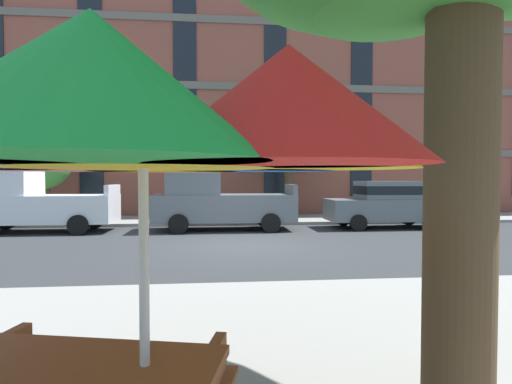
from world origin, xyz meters
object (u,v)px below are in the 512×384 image
Objects in this scene: street_tree_middle at (287,133)px; pickup_white at (33,203)px; sedan_gray at (387,203)px; street_tree_left at (41,153)px; patio_umbrella at (143,123)px; pickup_gray at (218,202)px.

pickup_white is at bearing -159.50° from street_tree_middle.
sedan_gray is 0.97× the size of street_tree_left.
street_tree_left is at bearing 113.24° from patio_umbrella.
sedan_gray is (6.39, -0.00, -0.08)m from pickup_gray.
street_tree_middle is 16.82m from patio_umbrella.
pickup_gray is 1.16× the size of sedan_gray.
pickup_white is at bearing 180.00° from pickup_gray.
sedan_gray is 1.34× the size of patio_umbrella.
pickup_white is 6.44m from pickup_gray.
street_tree_left is (-7.36, 3.14, 1.93)m from pickup_gray.
street_tree_middle reaches higher than sedan_gray.
street_tree_middle is at bearing 131.62° from sedan_gray.
pickup_white is 14.04m from patio_umbrella.
sedan_gray is (12.83, -0.00, -0.08)m from pickup_white.
street_tree_middle is at bearing 77.05° from patio_umbrella.
street_tree_left is (-0.92, 3.14, 1.93)m from pickup_white.
patio_umbrella is (5.88, -12.70, 1.17)m from pickup_white.
street_tree_middle is 1.73× the size of patio_umbrella.
pickup_white is 3.80m from street_tree_left.
pickup_gray is 0.90× the size of street_tree_middle.
patio_umbrella reaches higher than pickup_white.
pickup_gray is 8.23m from street_tree_left.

